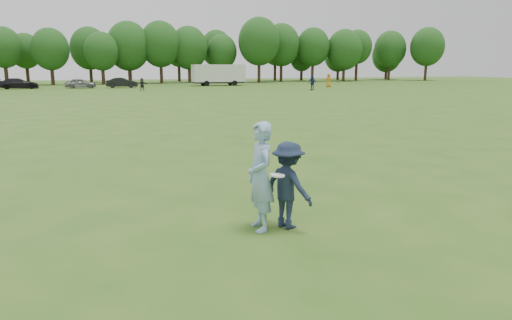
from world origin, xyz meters
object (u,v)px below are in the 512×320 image
(car_d, at_px, (19,84))
(field_cone, at_px, (331,88))
(thrower, at_px, (260,177))
(cargo_trailer, at_px, (219,74))
(player_far_d, at_px, (142,84))
(car_f, at_px, (122,83))
(player_far_c, at_px, (329,80))
(car_e, at_px, (81,83))
(player_far_b, at_px, (312,83))
(defender, at_px, (288,185))

(car_d, xyz_separation_m, field_cone, (38.35, -14.85, -0.55))
(thrower, xyz_separation_m, field_cone, (26.43, 45.45, -0.85))
(thrower, xyz_separation_m, cargo_trailer, (15.68, 61.66, 0.78))
(player_far_d, height_order, cargo_trailer, cargo_trailer)
(car_f, bearing_deg, field_cone, -112.60)
(player_far_c, height_order, field_cone, player_far_c)
(car_e, relative_size, field_cone, 13.24)
(thrower, bearing_deg, player_far_d, 176.95)
(car_e, xyz_separation_m, cargo_trailer, (19.93, 2.10, 1.10))
(car_d, xyz_separation_m, cargo_trailer, (27.60, 1.35, 1.08))
(player_far_b, height_order, player_far_d, player_far_b)
(car_e, relative_size, car_f, 0.94)
(field_cone, distance_m, cargo_trailer, 19.52)
(player_far_d, xyz_separation_m, car_f, (-1.83, 8.70, -0.07))
(car_e, relative_size, cargo_trailer, 0.44)
(car_d, height_order, car_f, car_d)
(thrower, distance_m, player_far_b, 50.02)
(defender, bearing_deg, field_cone, -54.82)
(defender, relative_size, field_cone, 5.40)
(defender, distance_m, car_e, 59.82)
(car_d, distance_m, field_cone, 41.13)
(car_e, bearing_deg, player_far_b, -111.09)
(player_far_c, bearing_deg, car_e, 0.56)
(player_far_c, bearing_deg, car_f, -1.04)
(field_cone, bearing_deg, player_far_c, 65.18)
(thrower, height_order, player_far_c, thrower)
(player_far_b, relative_size, player_far_c, 0.95)
(player_far_b, height_order, cargo_trailer, cargo_trailer)
(car_f, bearing_deg, player_far_c, -100.06)
(player_far_d, height_order, car_d, player_far_d)
(thrower, distance_m, car_e, 59.71)
(defender, height_order, car_d, defender)
(player_far_c, height_order, cargo_trailer, cargo_trailer)
(defender, distance_m, car_d, 61.64)
(thrower, xyz_separation_m, car_d, (-11.92, 60.30, -0.30))
(thrower, height_order, player_far_b, thrower)
(field_cone, bearing_deg, thrower, -120.18)
(field_cone, bearing_deg, cargo_trailer, 123.58)
(car_e, distance_m, field_cone, 33.78)
(thrower, bearing_deg, car_d, -168.48)
(player_far_c, bearing_deg, car_d, 2.12)
(field_cone, bearing_deg, car_f, 151.75)
(car_f, xyz_separation_m, cargo_trailer, (14.53, 2.62, 1.08))
(player_far_c, bearing_deg, player_far_d, 16.53)
(player_far_d, relative_size, car_d, 0.32)
(car_d, bearing_deg, defender, -173.84)
(car_d, relative_size, field_cone, 16.08)
(field_cone, bearing_deg, player_far_d, 168.24)
(car_e, height_order, car_f, car_f)
(cargo_trailer, bearing_deg, defender, -103.80)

